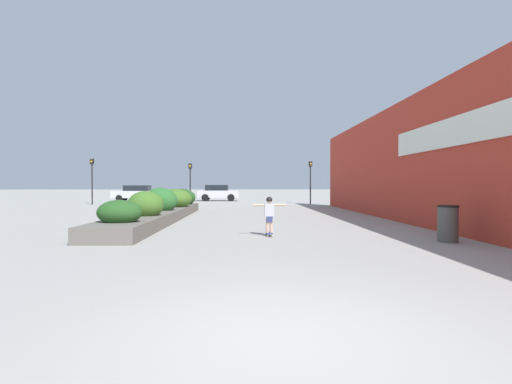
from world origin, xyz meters
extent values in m
plane|color=gray|center=(0.00, 0.00, 0.00)|extent=(300.00, 300.00, 0.00)
cube|color=#B23323|center=(6.53, 11.71, 2.59)|extent=(0.60, 30.14, 5.18)
cube|color=#605B54|center=(-4.22, 13.90, 0.23)|extent=(1.68, 14.89, 0.46)
ellipsoid|color=#234C1E|center=(-4.27, 8.22, 0.76)|extent=(1.35, 1.14, 0.78)
ellipsoid|color=#3D6623|center=(-4.12, 10.88, 0.86)|extent=(1.32, 1.36, 1.04)
ellipsoid|color=#286028|center=(-4.22, 13.94, 0.90)|extent=(1.51, 1.34, 1.16)
ellipsoid|color=#3D6623|center=(-4.12, 17.04, 0.87)|extent=(1.81, 1.90, 1.07)
ellipsoid|color=#234C1E|center=(-4.20, 19.69, 0.86)|extent=(1.68, 1.82, 1.06)
cube|color=navy|center=(0.34, 8.36, 0.09)|extent=(0.21, 0.61, 0.01)
cylinder|color=beige|center=(0.25, 8.56, 0.03)|extent=(0.05, 0.07, 0.06)
cylinder|color=beige|center=(0.41, 8.57, 0.03)|extent=(0.05, 0.07, 0.06)
cylinder|color=beige|center=(0.28, 8.14, 0.03)|extent=(0.05, 0.07, 0.06)
cylinder|color=beige|center=(0.43, 8.15, 0.03)|extent=(0.05, 0.07, 0.06)
cylinder|color=tan|center=(0.28, 8.35, 0.36)|extent=(0.10, 0.10, 0.52)
cylinder|color=tan|center=(0.40, 8.36, 0.36)|extent=(0.10, 0.10, 0.52)
cube|color=navy|center=(0.34, 8.36, 0.52)|extent=(0.19, 0.16, 0.19)
cube|color=#B2B2B7|center=(0.34, 8.36, 0.82)|extent=(0.30, 0.16, 0.40)
cylinder|color=tan|center=(0.01, 8.34, 0.97)|extent=(0.38, 0.09, 0.07)
cylinder|color=tan|center=(0.68, 8.38, 0.97)|extent=(0.38, 0.09, 0.07)
sphere|color=tan|center=(0.34, 8.36, 1.11)|extent=(0.17, 0.17, 0.17)
sphere|color=black|center=(0.34, 8.36, 1.14)|extent=(0.19, 0.19, 0.19)
cylinder|color=#514C47|center=(5.26, 6.88, 0.49)|extent=(0.55, 0.55, 0.98)
cylinder|color=black|center=(5.26, 6.88, 1.00)|extent=(0.57, 0.57, 0.05)
cube|color=#BCBCC1|center=(-3.09, 36.54, 0.71)|extent=(4.13, 1.75, 0.70)
cube|color=black|center=(-3.25, 36.54, 1.34)|extent=(2.27, 1.54, 0.57)
cylinder|color=black|center=(-1.81, 37.37, 0.36)|extent=(0.71, 0.22, 0.71)
cylinder|color=black|center=(-1.81, 35.71, 0.36)|extent=(0.71, 0.22, 0.71)
cylinder|color=black|center=(-4.37, 37.37, 0.36)|extent=(0.71, 0.22, 0.71)
cylinder|color=black|center=(-4.37, 35.71, 0.36)|extent=(0.71, 0.22, 0.71)
cube|color=#BCBCC1|center=(-11.48, 36.62, 0.67)|extent=(4.48, 1.87, 0.71)
cube|color=black|center=(-11.30, 36.62, 1.31)|extent=(2.46, 1.64, 0.56)
cylinder|color=black|center=(-12.87, 35.73, 0.32)|extent=(0.63, 0.22, 0.63)
cylinder|color=black|center=(-12.87, 37.50, 0.32)|extent=(0.63, 0.22, 0.63)
cylinder|color=black|center=(-10.09, 35.73, 0.32)|extent=(0.63, 0.22, 0.63)
cylinder|color=black|center=(-10.09, 37.50, 0.32)|extent=(0.63, 0.22, 0.63)
cube|color=slate|center=(11.91, 35.13, 0.67)|extent=(4.73, 1.72, 0.68)
cube|color=black|center=(12.09, 35.13, 1.25)|extent=(2.60, 1.51, 0.47)
cylinder|color=black|center=(10.44, 34.31, 0.33)|extent=(0.67, 0.22, 0.67)
cylinder|color=black|center=(10.44, 35.94, 0.33)|extent=(0.67, 0.22, 0.67)
cylinder|color=black|center=(13.37, 34.31, 0.33)|extent=(0.67, 0.22, 0.67)
cylinder|color=black|center=(13.37, 35.94, 0.33)|extent=(0.67, 0.22, 0.67)
cylinder|color=black|center=(-5.01, 29.61, 1.49)|extent=(0.11, 0.11, 2.98)
cube|color=black|center=(-5.01, 29.61, 3.20)|extent=(0.28, 0.20, 0.45)
sphere|color=#2D2823|center=(-5.01, 29.49, 3.35)|extent=(0.15, 0.15, 0.15)
sphere|color=orange|center=(-5.01, 29.49, 3.20)|extent=(0.15, 0.15, 0.15)
sphere|color=#2D2823|center=(-5.01, 29.49, 3.05)|extent=(0.15, 0.15, 0.15)
cylinder|color=black|center=(5.17, 29.68, 1.59)|extent=(0.11, 0.11, 3.18)
cube|color=black|center=(5.17, 29.68, 3.40)|extent=(0.28, 0.20, 0.45)
sphere|color=#2D2823|center=(5.17, 29.56, 3.55)|extent=(0.15, 0.15, 0.15)
sphere|color=orange|center=(5.17, 29.56, 3.40)|extent=(0.15, 0.15, 0.15)
sphere|color=#2D2823|center=(5.17, 29.56, 3.25)|extent=(0.15, 0.15, 0.15)
cylinder|color=black|center=(-13.02, 29.17, 1.66)|extent=(0.11, 0.11, 3.32)
cube|color=black|center=(-13.02, 29.17, 3.55)|extent=(0.28, 0.20, 0.45)
sphere|color=#2D2823|center=(-13.02, 29.05, 3.70)|extent=(0.15, 0.15, 0.15)
sphere|color=orange|center=(-13.02, 29.05, 3.55)|extent=(0.15, 0.15, 0.15)
sphere|color=#2D2823|center=(-13.02, 29.05, 3.40)|extent=(0.15, 0.15, 0.15)
camera|label=1|loc=(-0.43, -4.09, 1.59)|focal=28.00mm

